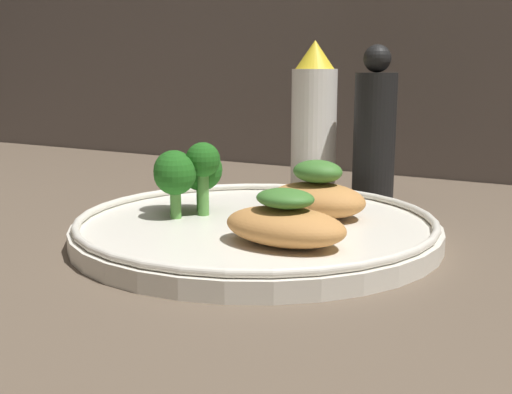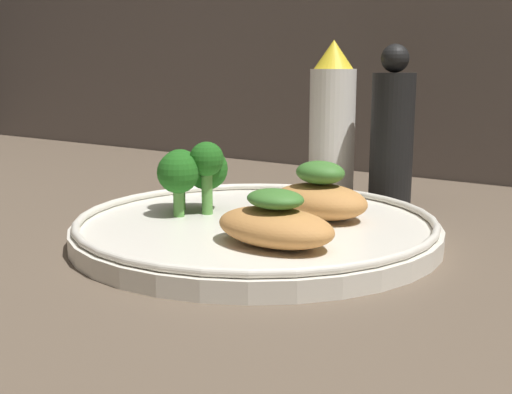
{
  "view_description": "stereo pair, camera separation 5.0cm",
  "coord_description": "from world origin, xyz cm",
  "px_view_note": "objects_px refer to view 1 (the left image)",
  "views": [
    {
      "loc": [
        24.09,
        -42.2,
        13.26
      ],
      "look_at": [
        0.0,
        0.0,
        3.4
      ],
      "focal_mm": 45.0,
      "sensor_mm": 36.0,
      "label": 1
    },
    {
      "loc": [
        28.26,
        -39.53,
        13.26
      ],
      "look_at": [
        0.0,
        0.0,
        3.4
      ],
      "focal_mm": 45.0,
      "sensor_mm": 36.0,
      "label": 2
    }
  ],
  "objects_px": {
    "broccoli_bunch": "(188,171)",
    "plate": "(256,227)",
    "sauce_bottle": "(314,122)",
    "pepper_grinder": "(375,131)"
  },
  "relations": [
    {
      "from": "sauce_bottle",
      "to": "plate",
      "type": "bearing_deg",
      "value": -78.51
    },
    {
      "from": "sauce_bottle",
      "to": "pepper_grinder",
      "type": "relative_size",
      "value": 1.03
    },
    {
      "from": "plate",
      "to": "sauce_bottle",
      "type": "xyz_separation_m",
      "value": [
        -0.04,
        0.19,
        0.07
      ]
    },
    {
      "from": "broccoli_bunch",
      "to": "sauce_bottle",
      "type": "relative_size",
      "value": 0.42
    },
    {
      "from": "broccoli_bunch",
      "to": "plate",
      "type": "bearing_deg",
      "value": 0.43
    },
    {
      "from": "broccoli_bunch",
      "to": "pepper_grinder",
      "type": "height_order",
      "value": "pepper_grinder"
    },
    {
      "from": "plate",
      "to": "broccoli_bunch",
      "type": "relative_size",
      "value": 4.23
    },
    {
      "from": "broccoli_bunch",
      "to": "pepper_grinder",
      "type": "bearing_deg",
      "value": 64.15
    },
    {
      "from": "sauce_bottle",
      "to": "pepper_grinder",
      "type": "height_order",
      "value": "sauce_bottle"
    },
    {
      "from": "broccoli_bunch",
      "to": "pepper_grinder",
      "type": "relative_size",
      "value": 0.44
    }
  ]
}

